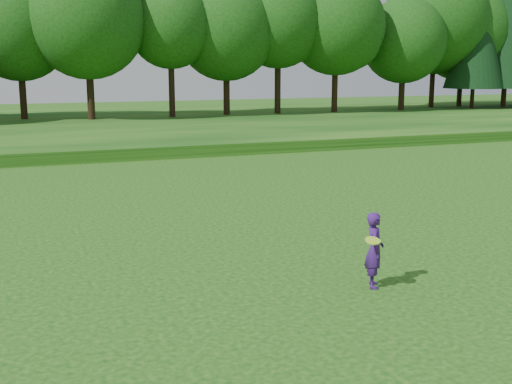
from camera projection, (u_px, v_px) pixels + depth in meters
name	position (u px, v px, depth m)	size (l,w,h in m)	color
ground	(360.00, 285.00, 13.14)	(140.00, 140.00, 0.00)	#0C410E
berm	(107.00, 126.00, 44.14)	(130.00, 30.00, 0.60)	#0C410E
walking_path	(151.00, 157.00, 31.41)	(130.00, 1.60, 0.04)	gray
treeline	(94.00, 14.00, 46.28)	(104.00, 7.00, 15.00)	#133E0E
woman	(374.00, 250.00, 12.91)	(0.66, 0.77, 1.55)	#3F1970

